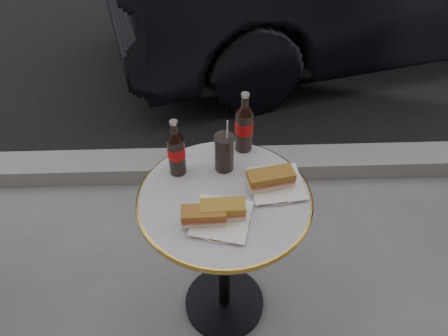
{
  "coord_description": "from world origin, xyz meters",
  "views": [
    {
      "loc": [
        -0.04,
        -1.05,
        1.85
      ],
      "look_at": [
        0.0,
        0.05,
        0.82
      ],
      "focal_mm": 35.0,
      "sensor_mm": 36.0,
      "label": 1
    }
  ],
  "objects_px": {
    "plate_right": "(276,185)",
    "cola_bottle_right": "(244,122)",
    "cola_bottle_left": "(176,147)",
    "bistro_table": "(224,257)",
    "cola_glass": "(224,152)",
    "plate_left": "(222,219)"
  },
  "relations": [
    {
      "from": "cola_glass",
      "to": "cola_bottle_right",
      "type": "bearing_deg",
      "value": 54.57
    },
    {
      "from": "plate_left",
      "to": "cola_bottle_right",
      "type": "bearing_deg",
      "value": 75.21
    },
    {
      "from": "bistro_table",
      "to": "cola_bottle_left",
      "type": "bearing_deg",
      "value": 141.77
    },
    {
      "from": "plate_right",
      "to": "cola_bottle_right",
      "type": "distance_m",
      "value": 0.27
    },
    {
      "from": "bistro_table",
      "to": "plate_left",
      "type": "bearing_deg",
      "value": -97.15
    },
    {
      "from": "plate_left",
      "to": "bistro_table",
      "type": "bearing_deg",
      "value": 82.85
    },
    {
      "from": "plate_left",
      "to": "cola_glass",
      "type": "distance_m",
      "value": 0.27
    },
    {
      "from": "cola_bottle_right",
      "to": "cola_glass",
      "type": "distance_m",
      "value": 0.15
    },
    {
      "from": "plate_right",
      "to": "cola_bottle_right",
      "type": "height_order",
      "value": "cola_bottle_right"
    },
    {
      "from": "cola_bottle_left",
      "to": "cola_glass",
      "type": "relative_size",
      "value": 1.55
    },
    {
      "from": "bistro_table",
      "to": "cola_glass",
      "type": "bearing_deg",
      "value": 88.37
    },
    {
      "from": "plate_right",
      "to": "cola_bottle_right",
      "type": "relative_size",
      "value": 0.78
    },
    {
      "from": "bistro_table",
      "to": "plate_right",
      "type": "distance_m",
      "value": 0.42
    },
    {
      "from": "cola_bottle_left",
      "to": "cola_bottle_right",
      "type": "relative_size",
      "value": 0.92
    },
    {
      "from": "bistro_table",
      "to": "plate_right",
      "type": "relative_size",
      "value": 3.71
    },
    {
      "from": "cola_bottle_left",
      "to": "cola_bottle_right",
      "type": "xyz_separation_m",
      "value": [
        0.25,
        0.13,
        0.01
      ]
    },
    {
      "from": "cola_bottle_right",
      "to": "bistro_table",
      "type": "bearing_deg",
      "value": -107.96
    },
    {
      "from": "cola_bottle_right",
      "to": "cola_glass",
      "type": "relative_size",
      "value": 1.69
    },
    {
      "from": "plate_right",
      "to": "cola_bottle_left",
      "type": "height_order",
      "value": "cola_bottle_left"
    },
    {
      "from": "plate_right",
      "to": "bistro_table",
      "type": "bearing_deg",
      "value": -166.88
    },
    {
      "from": "bistro_table",
      "to": "cola_bottle_right",
      "type": "height_order",
      "value": "cola_bottle_right"
    },
    {
      "from": "cola_bottle_left",
      "to": "cola_bottle_right",
      "type": "distance_m",
      "value": 0.28
    }
  ]
}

